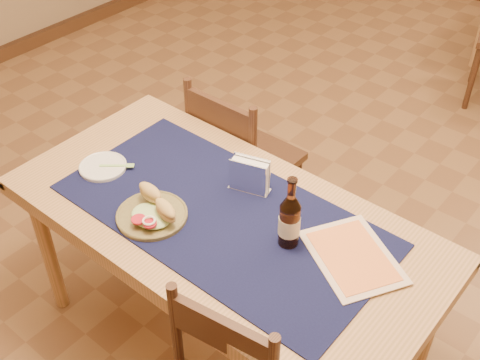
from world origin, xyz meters
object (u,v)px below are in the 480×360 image
Objects in this scene: sandwich_plate at (153,212)px; chair_main_far at (241,160)px; main_table at (223,232)px; beer_bottle at (290,220)px; napkin_holder at (250,176)px.

chair_main_far is at bearing 105.68° from sandwich_plate.
beer_bottle is at bearing 8.16° from main_table.
beer_bottle reaches higher than sandwich_plate.
main_table is 1.75× the size of chair_main_far.
beer_bottle reaches higher than chair_main_far.
chair_main_far is 3.56× the size of sandwich_plate.
chair_main_far reaches higher than sandwich_plate.
beer_bottle reaches higher than napkin_holder.
chair_main_far reaches higher than main_table.
chair_main_far is 0.83m from sandwich_plate.
chair_main_far is (-0.38, 0.57, -0.19)m from main_table.
napkin_holder is (0.16, 0.34, 0.04)m from sandwich_plate.
sandwich_plate is 1.56× the size of napkin_holder.
chair_main_far reaches higher than napkin_holder.
napkin_holder reaches higher than main_table.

